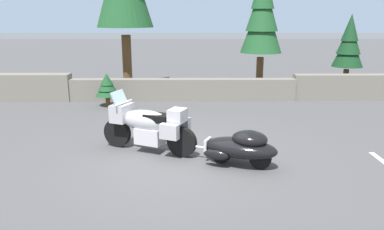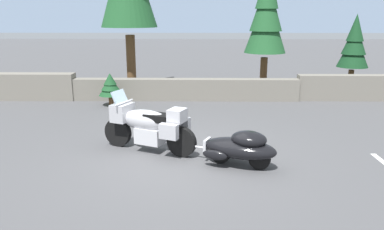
{
  "view_description": "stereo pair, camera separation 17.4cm",
  "coord_description": "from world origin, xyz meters",
  "views": [
    {
      "loc": [
        0.23,
        -7.64,
        3.0
      ],
      "look_at": [
        0.29,
        0.4,
        0.85
      ],
      "focal_mm": 35.43,
      "sensor_mm": 36.0,
      "label": 1
    },
    {
      "loc": [
        0.41,
        -7.64,
        3.0
      ],
      "look_at": [
        0.29,
        0.4,
        0.85
      ],
      "focal_mm": 35.43,
      "sensor_mm": 36.0,
      "label": 2
    }
  ],
  "objects": [
    {
      "name": "ground_plane",
      "position": [
        0.0,
        0.0,
        0.0
      ],
      "size": [
        80.0,
        80.0,
        0.0
      ],
      "primitive_type": "plane",
      "color": "#4C4C4F"
    },
    {
      "name": "stone_guard_wall",
      "position": [
        -0.76,
        5.69,
        0.44
      ],
      "size": [
        24.0,
        0.57,
        0.95
      ],
      "color": "slate",
      "rests_on": "ground"
    },
    {
      "name": "car_shaped_trailer",
      "position": [
        1.28,
        -0.43,
        0.41
      ],
      "size": [
        2.16,
        1.24,
        0.76
      ],
      "color": "black",
      "rests_on": "ground"
    },
    {
      "name": "touring_motorcycle",
      "position": [
        -0.69,
        0.43,
        0.62
      ],
      "size": [
        2.17,
        1.28,
        1.33
      ],
      "color": "black",
      "rests_on": "ground"
    },
    {
      "name": "pine_sapling_near",
      "position": [
        -2.51,
        4.79,
        0.69
      ],
      "size": [
        0.79,
        0.79,
        1.1
      ],
      "color": "brown",
      "rests_on": "ground"
    },
    {
      "name": "pine_tree_far_right",
      "position": [
        6.48,
        7.3,
        1.89
      ],
      "size": [
        1.18,
        1.18,
        3.02
      ],
      "color": "brown",
      "rests_on": "ground"
    },
    {
      "name": "pine_tree_secondary",
      "position": [
        2.96,
        6.89,
        3.03
      ],
      "size": [
        1.56,
        1.56,
        4.84
      ],
      "color": "brown",
      "rests_on": "ground"
    }
  ]
}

